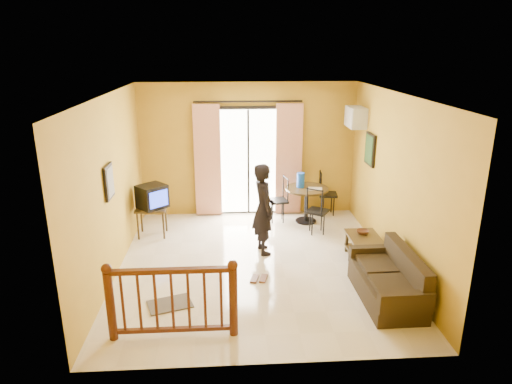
{
  "coord_description": "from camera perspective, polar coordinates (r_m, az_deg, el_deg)",
  "views": [
    {
      "loc": [
        -0.44,
        -6.87,
        3.5
      ],
      "look_at": [
        0.02,
        0.2,
        1.21
      ],
      "focal_mm": 32.0,
      "sensor_mm": 36.0,
      "label": 1
    }
  ],
  "objects": [
    {
      "name": "serving_tray",
      "position": [
        9.25,
        7.37,
        0.41
      ],
      "size": [
        0.31,
        0.24,
        0.02
      ],
      "primitive_type": "cube",
      "rotation": [
        0.0,
        0.0,
        -0.22
      ],
      "color": "beige",
      "rests_on": "dining_table"
    },
    {
      "name": "coffee_table",
      "position": [
        7.93,
        13.53,
        -6.62
      ],
      "size": [
        0.52,
        0.94,
        0.42
      ],
      "color": "black",
      "rests_on": "ground"
    },
    {
      "name": "botanical_print",
      "position": [
        8.79,
        14.04,
        5.2
      ],
      "size": [
        0.05,
        0.5,
        0.6
      ],
      "color": "black",
      "rests_on": "room_shell"
    },
    {
      "name": "room_shell",
      "position": [
        7.11,
        -0.04,
        3.26
      ],
      "size": [
        5.0,
        5.0,
        5.0
      ],
      "color": "white",
      "rests_on": "ground"
    },
    {
      "name": "standing_person",
      "position": [
        7.87,
        0.95,
        -2.13
      ],
      "size": [
        0.49,
        0.65,
        1.61
      ],
      "primitive_type": "imported",
      "rotation": [
        0.0,
        0.0,
        1.77
      ],
      "color": "black",
      "rests_on": "ground"
    },
    {
      "name": "sandals",
      "position": [
        7.27,
        0.37,
        -10.77
      ],
      "size": [
        0.3,
        0.27,
        0.03
      ],
      "color": "#532E1C",
      "rests_on": "ground"
    },
    {
      "name": "ground",
      "position": [
        7.72,
        -0.03,
        -9.06
      ],
      "size": [
        5.0,
        5.0,
        0.0
      ],
      "primitive_type": "plane",
      "color": "beige",
      "rests_on": "ground"
    },
    {
      "name": "stair_balustrade",
      "position": [
        5.82,
        -10.46,
        -12.77
      ],
      "size": [
        1.63,
        0.13,
        1.04
      ],
      "color": "#471E0F",
      "rests_on": "ground"
    },
    {
      "name": "dining_table",
      "position": [
        9.37,
        6.35,
        -0.37
      ],
      "size": [
        0.88,
        0.88,
        0.73
      ],
      "color": "black",
      "rests_on": "ground"
    },
    {
      "name": "balcony_door",
      "position": [
        9.6,
        -0.96,
        3.94
      ],
      "size": [
        2.25,
        0.14,
        2.46
      ],
      "color": "black",
      "rests_on": "ground"
    },
    {
      "name": "picture_left",
      "position": [
        7.17,
        -17.9,
        1.23
      ],
      "size": [
        0.05,
        0.42,
        0.52
      ],
      "color": "black",
      "rests_on": "room_shell"
    },
    {
      "name": "bowl",
      "position": [
        8.05,
        13.18,
        -4.89
      ],
      "size": [
        0.26,
        0.26,
        0.07
      ],
      "primitive_type": "imported",
      "rotation": [
        0.0,
        0.0,
        0.33
      ],
      "color": "#532E1C",
      "rests_on": "coffee_table"
    },
    {
      "name": "water_jug",
      "position": [
        9.31,
        5.6,
        1.49
      ],
      "size": [
        0.16,
        0.16,
        0.3
      ],
      "primitive_type": "cylinder",
      "color": "blue",
      "rests_on": "dining_table"
    },
    {
      "name": "dining_chairs",
      "position": [
        9.53,
        6.38,
        -3.78
      ],
      "size": [
        1.58,
        1.52,
        0.95
      ],
      "color": "black",
      "rests_on": "ground"
    },
    {
      "name": "air_conditioner",
      "position": [
        9.27,
        12.35,
        9.12
      ],
      "size": [
        0.31,
        0.6,
        0.4
      ],
      "color": "silver",
      "rests_on": "room_shell"
    },
    {
      "name": "tv_table",
      "position": [
        8.89,
        -12.93,
        -2.34
      ],
      "size": [
        0.57,
        0.47,
        0.57
      ],
      "color": "black",
      "rests_on": "ground"
    },
    {
      "name": "sofa",
      "position": [
        6.91,
        16.4,
        -10.72
      ],
      "size": [
        0.74,
        1.55,
        0.74
      ],
      "rotation": [
        0.0,
        0.0,
        0.01
      ],
      "color": "black",
      "rests_on": "ground"
    },
    {
      "name": "television",
      "position": [
        8.79,
        -12.86,
        -0.54
      ],
      "size": [
        0.65,
        0.65,
        0.44
      ],
      "rotation": [
        0.0,
        0.0,
        0.73
      ],
      "color": "black",
      "rests_on": "tv_table"
    },
    {
      "name": "doormat",
      "position": [
        6.75,
        -10.71,
        -13.6
      ],
      "size": [
        0.7,
        0.57,
        0.02
      ],
      "primitive_type": "cube",
      "rotation": [
        0.0,
        0.0,
        0.32
      ],
      "color": "#4F483F",
      "rests_on": "ground"
    }
  ]
}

